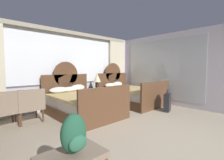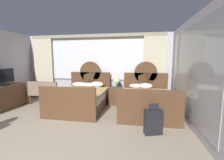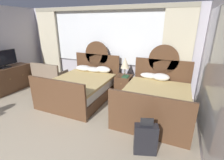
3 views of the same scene
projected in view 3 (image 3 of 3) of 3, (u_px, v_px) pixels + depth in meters
name	position (u px, v px, depth m)	size (l,w,h in m)	color
wall_back_window	(104.00, 46.00, 5.49)	(5.94, 0.22, 2.70)	silver
wall_right_mirror	(218.00, 80.00, 2.50)	(0.08, 4.50, 2.70)	silver
bed_near_window	(82.00, 86.00, 4.90)	(1.63, 2.16, 1.60)	brown
bed_near_mirror	(156.00, 99.00, 4.09)	(1.63, 2.16, 1.60)	brown
nightstand_between_beds	(123.00, 85.00, 5.08)	(0.47, 0.49, 0.64)	brown
table_lamp_on_nightstand	(125.00, 63.00, 4.87)	(0.27, 0.27, 0.56)	brown
book_on_nightstand	(126.00, 77.00, 4.86)	(0.18, 0.26, 0.03)	#285133
dresser_minibar	(5.00, 81.00, 5.26)	(0.51, 1.68, 0.81)	brown
tv_flatscreen	(4.00, 59.00, 5.09)	(0.20, 0.85, 0.56)	black
armchair_by_window_left	(55.00, 74.00, 5.65)	(0.62, 0.62, 0.87)	#84705B
armchair_by_window_centre	(43.00, 73.00, 5.85)	(0.66, 0.66, 0.87)	#84705B
suitcase_on_floor	(145.00, 139.00, 2.80)	(0.43, 0.28, 0.71)	black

